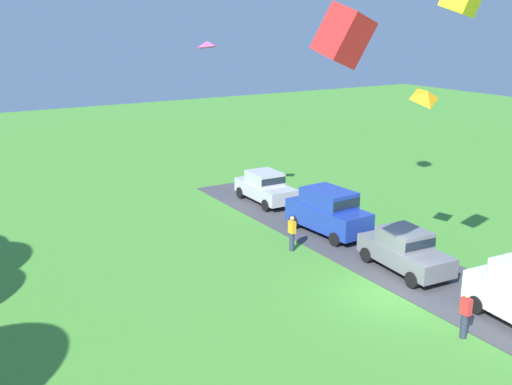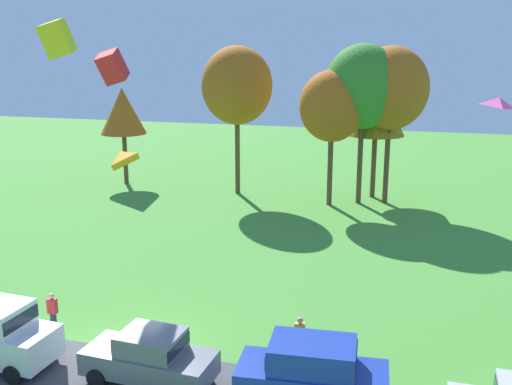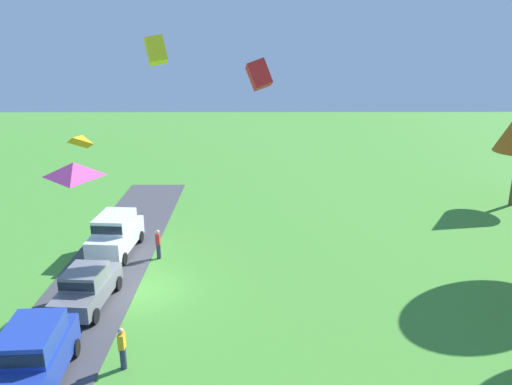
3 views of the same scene
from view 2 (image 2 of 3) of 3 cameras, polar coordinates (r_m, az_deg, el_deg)
name	(u,v)px [view 2 (image 2 of 3)]	position (r m, az deg, el deg)	size (l,w,h in m)	color
ground_plane	(139,347)	(23.61, -11.05, -14.27)	(120.00, 120.00, 0.00)	#478E33
pavement_strip	(107,382)	(21.70, -14.03, -17.11)	(36.00, 4.40, 0.06)	#424247
car_sedan_by_flagpole	(150,356)	(20.83, -10.06, -15.08)	(4.52, 2.22, 1.84)	slate
car_suv_far_end	(312,373)	(19.19, 5.37, -16.78)	(4.71, 2.28, 2.28)	#1E389E
person_beside_suv	(53,313)	(25.04, -18.78, -10.83)	(0.36, 0.24, 1.71)	#2D334C
person_on_lawn	(300,339)	(21.97, 4.18, -13.73)	(0.36, 0.24, 1.71)	#2D334C
tree_far_right	(123,111)	(48.69, -12.57, 7.55)	(3.62, 3.62, 7.63)	brown
tree_left_of_center	(237,86)	(43.97, -1.82, 10.12)	(5.15, 5.15, 10.88)	brown
tree_lone_near	(332,107)	(41.12, 7.25, 8.13)	(4.42, 4.42, 9.33)	brown
tree_center_back	(363,87)	(41.79, 10.16, 9.88)	(5.24, 5.24, 11.05)	brown
tree_far_left	(376,107)	(43.83, 11.40, 8.01)	(4.13, 4.13, 8.73)	brown
tree_right_of_center	(391,88)	(42.27, 12.71, 9.64)	(5.16, 5.16, 10.90)	brown
kite_diamond_low_drifter	(499,102)	(20.53, 22.13, 7.98)	(0.93, 0.85, 0.30)	#EA4C9E
kite_diamond_topmost	(120,157)	(19.11, -12.81, 3.28)	(0.94, 0.86, 0.39)	orange
kite_box_high_right	(112,67)	(27.52, -13.52, 11.57)	(0.91, 0.91, 1.27)	red
kite_box_near_flag	(57,39)	(22.95, -18.42, 13.73)	(0.85, 0.85, 1.19)	yellow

